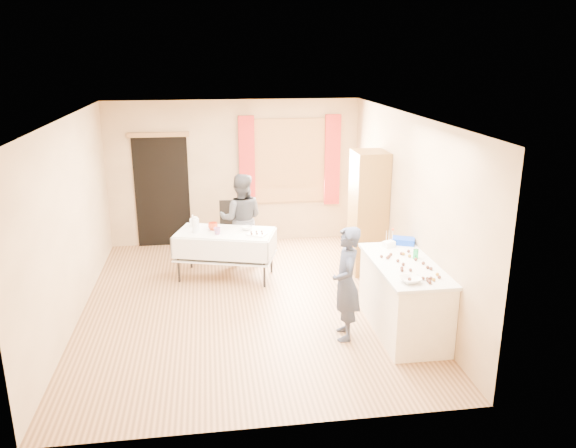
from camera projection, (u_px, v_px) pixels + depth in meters
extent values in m
cube|color=#9E7047|center=(247.00, 304.00, 7.90)|extent=(4.50, 5.50, 0.02)
cube|color=white|center=(243.00, 116.00, 7.13)|extent=(4.50, 5.50, 0.02)
cube|color=tan|center=(235.00, 173.00, 10.13)|extent=(4.50, 0.02, 2.60)
cube|color=tan|center=(267.00, 302.00, 4.90)|extent=(4.50, 0.02, 2.60)
cube|color=tan|center=(70.00, 222.00, 7.21)|extent=(0.02, 5.50, 2.60)
cube|color=tan|center=(407.00, 208.00, 7.82)|extent=(0.02, 5.50, 2.60)
cube|color=olive|center=(290.00, 161.00, 10.17)|extent=(1.32, 0.06, 1.52)
cube|color=white|center=(290.00, 161.00, 10.15)|extent=(1.20, 0.02, 1.40)
cube|color=#B02824|center=(247.00, 162.00, 10.01)|extent=(0.28, 0.06, 1.65)
cube|color=#B02824|center=(332.00, 160.00, 10.23)|extent=(0.28, 0.06, 1.65)
cube|color=black|center=(162.00, 192.00, 10.01)|extent=(0.95, 0.04, 2.00)
cube|color=olive|center=(158.00, 135.00, 9.68)|extent=(1.05, 0.06, 0.08)
cube|color=brown|center=(368.00, 213.00, 8.81)|extent=(0.50, 0.60, 1.94)
cube|color=white|center=(404.00, 299.00, 7.02)|extent=(0.71, 1.56, 0.86)
cube|color=silver|center=(406.00, 265.00, 6.88)|extent=(0.77, 1.62, 0.04)
cube|color=silver|center=(225.00, 233.00, 8.62)|extent=(1.60, 1.11, 0.04)
cube|color=black|center=(231.00, 232.00, 9.71)|extent=(0.40, 0.40, 0.05)
cube|color=black|center=(231.00, 215.00, 9.80)|extent=(0.38, 0.05, 0.55)
imported|color=#252C42|center=(346.00, 283.00, 6.77)|extent=(0.59, 0.45, 1.42)
imported|color=black|center=(241.00, 219.00, 9.23)|extent=(0.91, 0.80, 1.52)
cylinder|color=#199948|center=(416.00, 254.00, 7.01)|extent=(0.07, 0.07, 0.12)
imported|color=white|center=(410.00, 280.00, 6.30)|extent=(0.33, 0.33, 0.06)
cube|color=white|center=(389.00, 244.00, 7.43)|extent=(0.18, 0.15, 0.08)
cube|color=#0C38CA|center=(403.00, 241.00, 7.56)|extent=(0.36, 0.31, 0.08)
cylinder|color=silver|center=(196.00, 225.00, 8.54)|extent=(0.11, 0.11, 0.22)
imported|color=#BC3714|center=(213.00, 226.00, 8.66)|extent=(0.29, 0.29, 0.12)
imported|color=red|center=(217.00, 231.00, 8.47)|extent=(0.13, 0.13, 0.10)
imported|color=white|center=(247.00, 228.00, 8.68)|extent=(0.18, 0.18, 0.05)
cube|color=white|center=(257.00, 234.00, 8.45)|extent=(0.34, 0.32, 0.02)
imported|color=white|center=(193.00, 221.00, 8.85)|extent=(0.11, 0.11, 0.18)
sphere|color=#3F2314|center=(410.00, 256.00, 7.06)|extent=(0.04, 0.04, 0.04)
sphere|color=#381C14|center=(402.00, 268.00, 6.66)|extent=(0.04, 0.04, 0.04)
sphere|color=#381C14|center=(417.00, 276.00, 6.42)|extent=(0.04, 0.04, 0.04)
sphere|color=#381C14|center=(410.00, 270.00, 6.61)|extent=(0.04, 0.04, 0.04)
sphere|color=#381C14|center=(423.00, 263.00, 6.82)|extent=(0.04, 0.04, 0.04)
sphere|color=#381C14|center=(428.00, 267.00, 6.69)|extent=(0.04, 0.04, 0.04)
sphere|color=#3F2314|center=(437.00, 274.00, 6.48)|extent=(0.04, 0.04, 0.04)
sphere|color=#381C14|center=(428.00, 280.00, 6.31)|extent=(0.04, 0.04, 0.04)
sphere|color=#381C14|center=(381.00, 256.00, 7.04)|extent=(0.04, 0.04, 0.04)
sphere|color=#381C14|center=(439.00, 277.00, 6.40)|extent=(0.04, 0.04, 0.04)
sphere|color=#381C14|center=(423.00, 278.00, 6.36)|extent=(0.04, 0.04, 0.04)
sphere|color=#381C14|center=(430.00, 282.00, 6.25)|extent=(0.04, 0.04, 0.04)
sphere|color=#3F2314|center=(434.00, 280.00, 6.32)|extent=(0.04, 0.04, 0.04)
sphere|color=#381C14|center=(431.00, 278.00, 6.37)|extent=(0.04, 0.04, 0.04)
sphere|color=#381C14|center=(398.00, 261.00, 6.90)|extent=(0.04, 0.04, 0.04)
sphere|color=#381C14|center=(416.00, 259.00, 6.95)|extent=(0.04, 0.04, 0.04)
sphere|color=#381C14|center=(409.00, 251.00, 7.23)|extent=(0.04, 0.04, 0.04)
sphere|color=#381C14|center=(417.00, 278.00, 6.37)|extent=(0.04, 0.04, 0.04)
sphere|color=#3F2314|center=(403.00, 254.00, 7.13)|extent=(0.04, 0.04, 0.04)
sphere|color=#381C14|center=(431.00, 269.00, 6.65)|extent=(0.04, 0.04, 0.04)
sphere|color=#381C14|center=(401.00, 254.00, 7.14)|extent=(0.04, 0.04, 0.04)
sphere|color=#381C14|center=(403.00, 264.00, 6.78)|extent=(0.04, 0.04, 0.04)
sphere|color=#381C14|center=(391.00, 254.00, 7.12)|extent=(0.04, 0.04, 0.04)
sphere|color=#381C14|center=(428.00, 279.00, 6.35)|extent=(0.04, 0.04, 0.04)
sphere|color=#3F2314|center=(416.00, 255.00, 7.08)|extent=(0.04, 0.04, 0.04)
sphere|color=#381C14|center=(402.00, 270.00, 6.60)|extent=(0.04, 0.04, 0.04)
sphere|color=#381C14|center=(387.00, 258.00, 7.00)|extent=(0.04, 0.04, 0.04)
sphere|color=#381C14|center=(389.00, 256.00, 7.04)|extent=(0.04, 0.04, 0.04)
sphere|color=#381C14|center=(410.00, 279.00, 6.34)|extent=(0.04, 0.04, 0.04)
sphere|color=#381C14|center=(429.00, 282.00, 6.27)|extent=(0.04, 0.04, 0.04)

